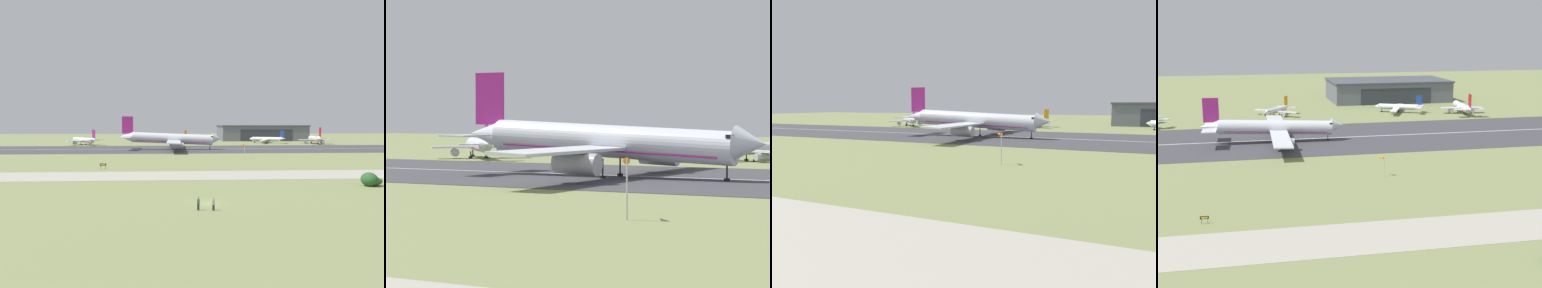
# 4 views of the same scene
# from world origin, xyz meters

# --- Properties ---
(ground_plane) EXTENTS (642.08, 642.08, 0.00)m
(ground_plane) POSITION_xyz_m (0.00, 60.57, 0.00)
(ground_plane) COLOR #7A8451
(runway_strip) EXTENTS (402.08, 52.72, 0.06)m
(runway_strip) POSITION_xyz_m (0.00, 121.13, 0.03)
(runway_strip) COLOR #3D3D42
(runway_strip) RESTS_ON ground_plane
(runway_centreline) EXTENTS (361.87, 0.70, 0.01)m
(runway_centreline) POSITION_xyz_m (0.00, 121.13, 0.07)
(runway_centreline) COLOR silver
(runway_centreline) RESTS_ON runway_strip
(airplane_landing) EXTENTS (47.75, 57.80, 15.57)m
(airplane_landing) POSITION_xyz_m (-5.14, 117.58, 5.03)
(airplane_landing) COLOR silver
(airplane_landing) RESTS_ON ground_plane
(airplane_parked_west) EXTENTS (18.91, 18.11, 7.84)m
(airplane_parked_west) POSITION_xyz_m (-0.71, 172.93, 2.43)
(airplane_parked_west) COLOR silver
(airplane_parked_west) RESTS_ON ground_plane
(airplane_parked_east) EXTENTS (22.15, 23.64, 8.85)m
(airplane_parked_east) POSITION_xyz_m (-55.16, 158.70, 2.77)
(airplane_parked_east) COLOR silver
(airplane_parked_east) RESTS_ON ground_plane
(windsock_pole) EXTENTS (1.89, 2.28, 5.32)m
(windsock_pole) POSITION_xyz_m (19.08, 70.65, 4.76)
(windsock_pole) COLOR #B7B7BC
(windsock_pole) RESTS_ON ground_plane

